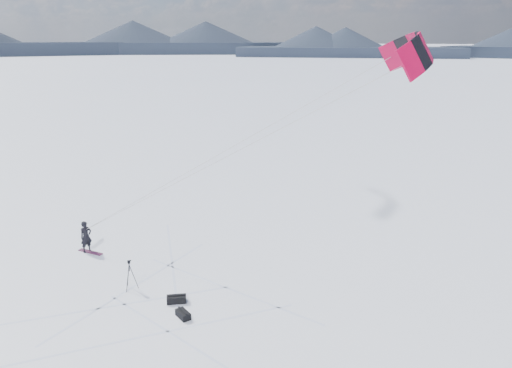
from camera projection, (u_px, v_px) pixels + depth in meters
The scene contains 9 objects.
ground at pixel (117, 278), 24.72m from camera, with size 1800.00×1800.00×0.00m, color white.
horizon_hills at pixel (109, 187), 23.38m from camera, with size 704.00×704.42×10.63m.
snow_tracks at pixel (102, 278), 24.67m from camera, with size 14.76×10.25×0.01m.
snowkiter at pixel (88, 252), 27.77m from camera, with size 0.65×0.43×1.79m, color black.
snowboard at pixel (91, 252), 27.67m from camera, with size 1.58×0.29×0.04m, color maroon.
tripod at pixel (130, 271), 23.42m from camera, with size 0.66×0.59×1.46m.
gear_bag_a at pixel (176, 299), 22.41m from camera, with size 0.94×0.81×0.39m.
gear_bag_b at pixel (183, 314), 21.21m from camera, with size 0.86×0.71×0.36m.
power_kite at pixel (410, 53), 22.66m from camera, with size 17.22×7.97×10.45m.
Camera 1 is at (15.66, -17.42, 11.49)m, focal length 35.00 mm.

